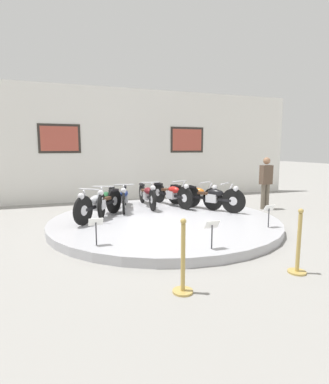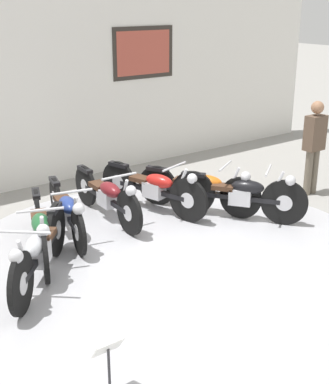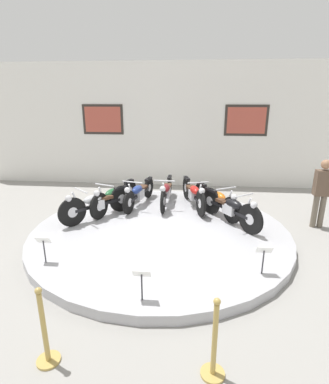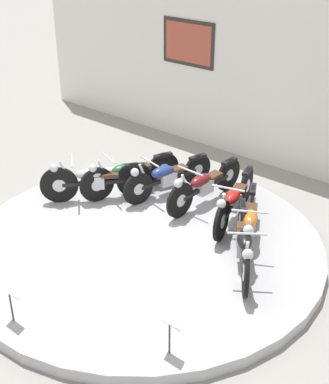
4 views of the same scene
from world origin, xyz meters
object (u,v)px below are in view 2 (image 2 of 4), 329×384
at_px(motorcycle_blue, 67,210).
at_px(motorcycle_maroon, 107,195).
at_px(motorcycle_black, 240,194).
at_px(motorcycle_red, 154,187).
at_px(motorcycle_green, 41,229).
at_px(motorcycle_orange, 200,188).
at_px(visitor_standing, 314,143).
at_px(info_placard_front_left, 108,355).
at_px(motorcycle_silver, 39,251).

distance_m(motorcycle_blue, motorcycle_maroon, 0.75).
bearing_deg(motorcycle_black, motorcycle_red, 130.05).
bearing_deg(motorcycle_green, motorcycle_blue, 36.22).
height_order(motorcycle_orange, visitor_standing, visitor_standing).
bearing_deg(info_placard_front_left, visitor_standing, 23.78).
bearing_deg(motorcycle_black, motorcycle_silver, 179.95).
relative_size(motorcycle_blue, motorcycle_maroon, 0.96).
xyz_separation_m(motorcycle_red, motorcycle_orange, (0.57, -0.41, -0.01)).
relative_size(motorcycle_red, motorcycle_orange, 1.11).
bearing_deg(motorcycle_green, motorcycle_black, -11.48).
height_order(motorcycle_maroon, motorcycle_red, motorcycle_red).
bearing_deg(motorcycle_orange, visitor_standing, -4.02).
bearing_deg(motorcycle_maroon, motorcycle_red, -11.30).
height_order(motorcycle_blue, motorcycle_black, motorcycle_black).
relative_size(motorcycle_blue, motorcycle_orange, 1.09).
bearing_deg(info_placard_front_left, motorcycle_green, 77.30).
height_order(motorcycle_black, info_placard_front_left, motorcycle_black).
xyz_separation_m(motorcycle_orange, info_placard_front_left, (-3.19, -2.63, -0.02)).
relative_size(motorcycle_green, visitor_standing, 1.15).
height_order(motorcycle_silver, motorcycle_black, motorcycle_silver).
relative_size(motorcycle_silver, motorcycle_red, 0.80).
bearing_deg(motorcycle_red, motorcycle_green, -168.39).
relative_size(motorcycle_green, motorcycle_orange, 1.08).
relative_size(motorcycle_red, visitor_standing, 1.18).
bearing_deg(motorcycle_red, visitor_standing, -11.11).
bearing_deg(motorcycle_black, motorcycle_blue, 156.66).
bearing_deg(info_placard_front_left, motorcycle_silver, 81.34).
distance_m(motorcycle_orange, motorcycle_black, 0.64).
relative_size(motorcycle_green, motorcycle_red, 0.97).
distance_m(motorcycle_orange, info_placard_front_left, 4.13).
height_order(motorcycle_green, motorcycle_black, motorcycle_black).
bearing_deg(motorcycle_green, visitor_standing, -1.91).
distance_m(motorcycle_maroon, motorcycle_orange, 1.42).
bearing_deg(motorcycle_maroon, motorcycle_silver, -144.00).
distance_m(motorcycle_maroon, info_placard_front_left, 3.71).
distance_m(motorcycle_black, visitor_standing, 2.20).
xyz_separation_m(motorcycle_green, motorcycle_maroon, (1.29, 0.56, -0.01)).
relative_size(motorcycle_orange, motorcycle_black, 1.05).
distance_m(motorcycle_green, motorcycle_black, 2.92).
bearing_deg(motorcycle_orange, motorcycle_green, -179.96).
bearing_deg(motorcycle_silver, motorcycle_blue, 49.63).
height_order(motorcycle_silver, motorcycle_orange, motorcycle_silver).
bearing_deg(motorcycle_black, motorcycle_maroon, 143.96).
xyz_separation_m(motorcycle_blue, motorcycle_black, (2.30, -0.99, 0.03)).
height_order(motorcycle_silver, motorcycle_red, motorcycle_silver).
bearing_deg(motorcycle_green, motorcycle_red, 11.61).
distance_m(motorcycle_blue, motorcycle_orange, 2.07).
relative_size(motorcycle_red, motorcycle_black, 1.16).
xyz_separation_m(motorcycle_maroon, motorcycle_red, (0.73, -0.15, 0.01)).
relative_size(motorcycle_black, info_placard_front_left, 3.27).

